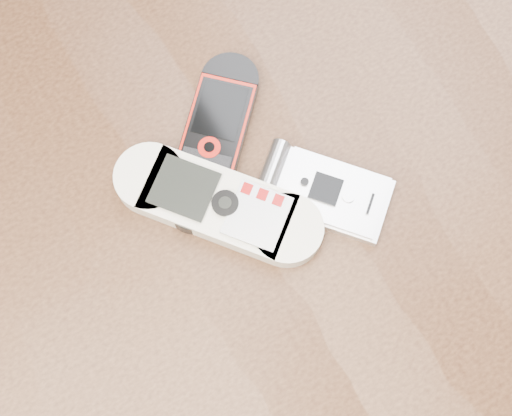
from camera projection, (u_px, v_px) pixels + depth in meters
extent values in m
plane|color=#472B19|center=(253.00, 343.00, 1.19)|extent=(4.00, 4.00, 0.00)
cube|color=black|center=(250.00, 223.00, 0.49)|extent=(1.20, 0.80, 0.03)
cube|color=silver|center=(218.00, 204.00, 0.46)|extent=(0.13, 0.14, 0.02)
cube|color=black|center=(213.00, 140.00, 0.48)|extent=(0.12, 0.12, 0.01)
cube|color=silver|center=(329.00, 193.00, 0.47)|extent=(0.09, 0.10, 0.01)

